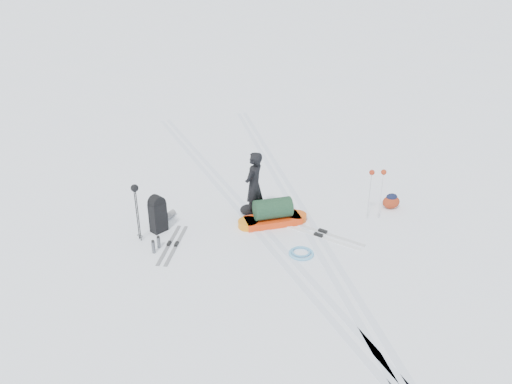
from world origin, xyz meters
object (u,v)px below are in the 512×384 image
at_px(skier, 254,186).
at_px(ski_poles_black, 135,195).
at_px(pulk_sled, 273,214).
at_px(expedition_rucksack, 159,214).

distance_m(skier, ski_poles_black, 2.70).
relative_size(pulk_sled, expedition_rucksack, 1.86).
height_order(pulk_sled, expedition_rucksack, expedition_rucksack).
relative_size(skier, pulk_sled, 0.98).
xyz_separation_m(pulk_sled, expedition_rucksack, (-2.50, 0.59, 0.16)).
bearing_deg(skier, ski_poles_black, -39.10).
bearing_deg(skier, expedition_rucksack, -46.39).
height_order(skier, expedition_rucksack, skier).
bearing_deg(pulk_sled, skier, 128.64).
bearing_deg(expedition_rucksack, skier, -31.94).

